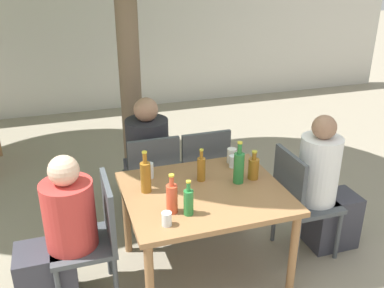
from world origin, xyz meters
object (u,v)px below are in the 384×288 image
at_px(drinking_glass_3, 233,161).
at_px(drinking_glass_2, 232,156).
at_px(patio_chair_3, 202,168).
at_px(patio_chair_0, 94,234).
at_px(dining_table_front, 204,201).
at_px(amber_bottle_4, 254,168).
at_px(amber_bottle_1, 201,168).
at_px(patio_chair_2, 152,176).
at_px(person_seated_1, 325,192).
at_px(amber_bottle_5, 146,176).
at_px(patio_chair_1, 300,197).
at_px(person_seated_0, 59,242).
at_px(green_bottle_0, 189,201).
at_px(green_bottle_2, 239,167).
at_px(soda_bottle_3, 172,198).
at_px(person_seated_2, 146,163).
at_px(drinking_glass_1, 150,170).
at_px(drinking_glass_0, 167,219).

bearing_deg(drinking_glass_3, drinking_glass_2, 75.65).
bearing_deg(patio_chair_3, patio_chair_0, 34.71).
distance_m(dining_table_front, amber_bottle_4, 0.46).
height_order(amber_bottle_1, amber_bottle_4, amber_bottle_1).
xyz_separation_m(patio_chair_2, person_seated_1, (1.29, -0.73, 0.01)).
bearing_deg(amber_bottle_5, patio_chair_1, -5.68).
distance_m(patio_chair_3, person_seated_0, 1.48).
xyz_separation_m(green_bottle_0, amber_bottle_5, (-0.20, 0.38, 0.03)).
distance_m(patio_chair_1, amber_bottle_5, 1.27).
xyz_separation_m(amber_bottle_1, green_bottle_2, (0.26, -0.12, 0.03)).
relative_size(soda_bottle_3, amber_bottle_5, 0.88).
relative_size(dining_table_front, amber_bottle_4, 5.02).
relative_size(patio_chair_2, person_seated_1, 0.76).
relative_size(patio_chair_0, green_bottle_2, 2.76).
bearing_deg(patio_chair_3, soda_bottle_3, 60.06).
xyz_separation_m(amber_bottle_5, drinking_glass_2, (0.78, 0.26, -0.06)).
bearing_deg(amber_bottle_4, patio_chair_0, -176.91).
relative_size(person_seated_0, amber_bottle_5, 3.57).
xyz_separation_m(amber_bottle_4, amber_bottle_5, (-0.83, 0.05, 0.04)).
bearing_deg(amber_bottle_5, person_seated_0, -169.36).
relative_size(person_seated_2, amber_bottle_1, 4.61).
bearing_deg(patio_chair_1, person_seated_0, 90.00).
distance_m(green_bottle_0, amber_bottle_1, 0.48).
relative_size(amber_bottle_5, drinking_glass_2, 2.61).
bearing_deg(green_bottle_2, amber_bottle_5, 173.56).
distance_m(dining_table_front, green_bottle_0, 0.38).
bearing_deg(amber_bottle_4, dining_table_front, -170.98).
bearing_deg(person_seated_0, person_seated_2, 139.37).
bearing_deg(amber_bottle_1, patio_chair_3, 70.17).
bearing_deg(patio_chair_1, amber_bottle_4, 80.39).
xyz_separation_m(patio_chair_1, soda_bottle_3, (-1.12, -0.20, 0.31)).
xyz_separation_m(person_seated_0, amber_bottle_4, (1.48, 0.07, 0.31)).
relative_size(soda_bottle_3, drinking_glass_2, 2.30).
height_order(dining_table_front, drinking_glass_1, drinking_glass_1).
xyz_separation_m(patio_chair_0, green_bottle_0, (0.61, -0.26, 0.30)).
xyz_separation_m(patio_chair_0, patio_chair_1, (1.63, 0.00, 0.00)).
height_order(patio_chair_0, person_seated_0, person_seated_0).
relative_size(patio_chair_1, drinking_glass_2, 7.51).
relative_size(dining_table_front, drinking_glass_0, 12.64).
relative_size(person_seated_1, drinking_glass_0, 13.09).
xyz_separation_m(patio_chair_3, drinking_glass_3, (0.12, -0.43, 0.25)).
distance_m(dining_table_front, amber_bottle_5, 0.48).
bearing_deg(patio_chair_1, amber_bottle_5, 84.32).
bearing_deg(drinking_glass_0, person_seated_0, 153.38).
height_order(drinking_glass_0, drinking_glass_2, drinking_glass_2).
xyz_separation_m(patio_chair_0, person_seated_2, (0.58, 0.96, 0.02)).
bearing_deg(person_seated_0, green_bottle_2, 91.85).
relative_size(soda_bottle_3, drinking_glass_0, 3.06).
bearing_deg(drinking_glass_3, amber_bottle_4, -73.28).
height_order(amber_bottle_4, drinking_glass_1, amber_bottle_4).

